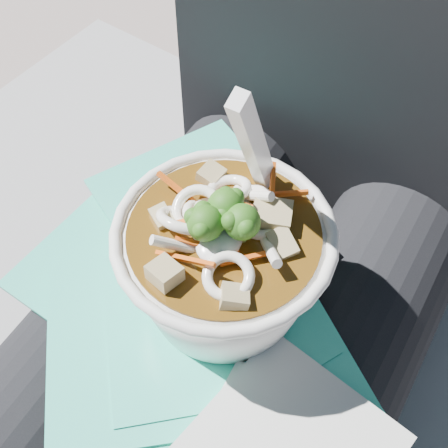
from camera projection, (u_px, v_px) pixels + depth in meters
The scene contains 5 objects.
stone_ledge at pixel (267, 371), 0.87m from camera, with size 1.00×0.50×0.45m, color gray.
lap at pixel (206, 371), 0.56m from camera, with size 0.33×0.48×0.14m.
person_body at pixel (256, 279), 0.58m from camera, with size 0.34×0.94×0.99m.
plastic_bag at pixel (194, 326), 0.50m from camera, with size 0.38×0.39×0.01m.
udon_bowl at pixel (224, 258), 0.46m from camera, with size 0.18×0.18×0.21m.
Camera 1 is at (0.13, -0.19, 1.05)m, focal length 50.00 mm.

